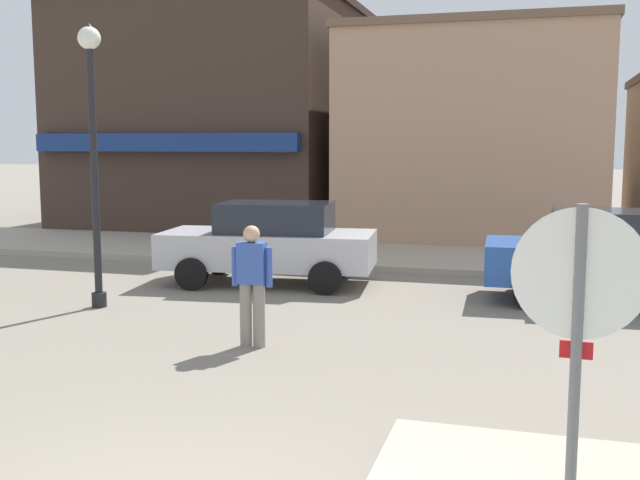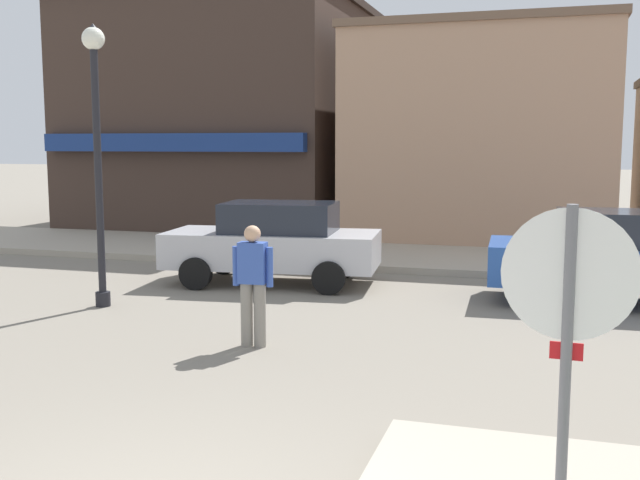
{
  "view_description": "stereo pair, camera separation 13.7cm",
  "coord_description": "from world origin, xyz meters",
  "px_view_note": "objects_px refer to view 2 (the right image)",
  "views": [
    {
      "loc": [
        2.45,
        -4.15,
        2.66
      ],
      "look_at": [
        -0.04,
        4.5,
        1.5
      ],
      "focal_mm": 42.0,
      "sensor_mm": 36.0,
      "label": 1
    },
    {
      "loc": [
        2.58,
        -4.11,
        2.66
      ],
      "look_at": [
        -0.04,
        4.5,
        1.5
      ],
      "focal_mm": 42.0,
      "sensor_mm": 36.0,
      "label": 2
    }
  ],
  "objects_px": {
    "stop_sign": "(567,331)",
    "parked_car_second": "(615,256)",
    "lamp_post": "(96,125)",
    "pedestrian_crossing_near": "(253,282)",
    "parked_car_nearest": "(274,242)"
  },
  "relations": [
    {
      "from": "parked_car_nearest",
      "to": "pedestrian_crossing_near",
      "type": "xyz_separation_m",
      "value": [
        1.3,
        -4.29,
        0.06
      ]
    },
    {
      "from": "parked_car_second",
      "to": "pedestrian_crossing_near",
      "type": "xyz_separation_m",
      "value": [
        -4.76,
        -4.21,
        0.06
      ]
    },
    {
      "from": "stop_sign",
      "to": "parked_car_second",
      "type": "distance_m",
      "value": 8.53
    },
    {
      "from": "lamp_post",
      "to": "parked_car_second",
      "type": "height_order",
      "value": "lamp_post"
    },
    {
      "from": "stop_sign",
      "to": "lamp_post",
      "type": "distance_m",
      "value": 9.28
    },
    {
      "from": "lamp_post",
      "to": "parked_car_second",
      "type": "distance_m",
      "value": 8.76
    },
    {
      "from": "lamp_post",
      "to": "parked_car_second",
      "type": "bearing_deg",
      "value": 18.16
    },
    {
      "from": "parked_car_second",
      "to": "parked_car_nearest",
      "type": "bearing_deg",
      "value": 179.3
    },
    {
      "from": "lamp_post",
      "to": "stop_sign",
      "type": "bearing_deg",
      "value": -39.22
    },
    {
      "from": "lamp_post",
      "to": "pedestrian_crossing_near",
      "type": "distance_m",
      "value": 4.21
    },
    {
      "from": "stop_sign",
      "to": "parked_car_second",
      "type": "relative_size",
      "value": 0.57
    },
    {
      "from": "stop_sign",
      "to": "parked_car_nearest",
      "type": "distance_m",
      "value": 9.95
    },
    {
      "from": "stop_sign",
      "to": "parked_car_second",
      "type": "height_order",
      "value": "stop_sign"
    },
    {
      "from": "stop_sign",
      "to": "lamp_post",
      "type": "height_order",
      "value": "lamp_post"
    },
    {
      "from": "parked_car_nearest",
      "to": "pedestrian_crossing_near",
      "type": "distance_m",
      "value": 4.48
    }
  ]
}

